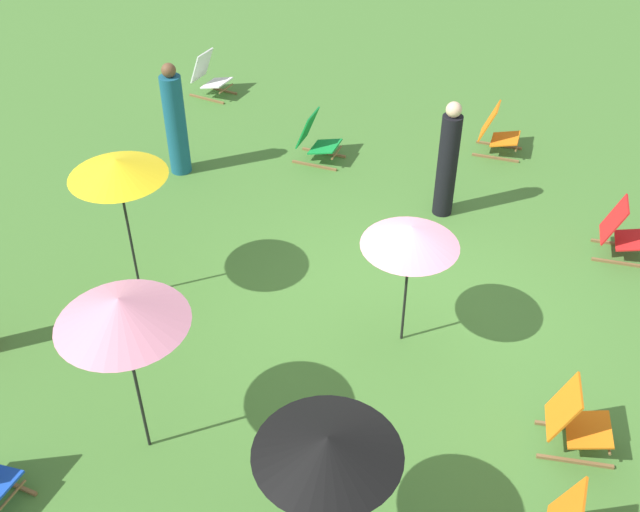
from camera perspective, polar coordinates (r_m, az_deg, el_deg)
ground_plane at (r=9.48m, az=6.53°, el=-4.36°), size 40.00×40.00×0.00m
deckchair_1 at (r=14.52m, az=-8.34°, el=13.26°), size 0.49×0.77×0.83m
deckchair_2 at (r=12.26m, az=-0.30°, el=8.78°), size 0.54×0.80×0.83m
deckchair_3 at (r=12.80m, az=13.18°, el=9.07°), size 0.58×0.82×0.83m
deckchair_6 at (r=8.18m, az=18.65°, el=-11.70°), size 0.66×0.86×0.83m
deckchair_7 at (r=10.91m, az=21.82°, el=1.67°), size 0.62×0.84×0.83m
umbrella_0 at (r=8.18m, az=6.84°, el=1.50°), size 1.09×1.09×1.65m
umbrella_1 at (r=6.93m, az=-14.79°, el=-4.04°), size 1.23×1.23×2.00m
umbrella_2 at (r=8.91m, az=-15.05°, el=6.40°), size 1.14×1.14×1.98m
umbrella_3 at (r=6.11m, az=0.57°, el=-14.11°), size 1.22×1.22×1.64m
person_1 at (r=11.93m, az=-10.84°, el=9.85°), size 0.40×0.40×1.81m
person_2 at (r=10.86m, az=9.59°, el=6.99°), size 0.31×0.31×1.77m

